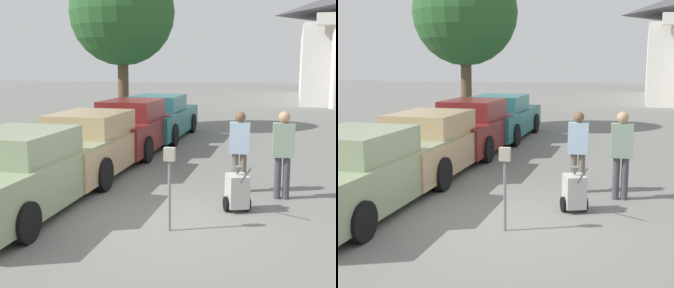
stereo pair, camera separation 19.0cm
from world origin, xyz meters
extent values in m
plane|color=slate|center=(0.00, 0.00, 0.00)|extent=(120.00, 120.00, 0.00)
cube|color=gray|center=(-2.76, 0.12, 0.60)|extent=(1.96, 4.91, 0.84)
cube|color=gray|center=(-2.75, -0.07, 1.27)|extent=(1.67, 2.08, 0.50)
cylinder|color=black|center=(-3.69, 1.61, 0.33)|extent=(0.20, 0.65, 0.65)
cylinder|color=black|center=(-1.89, 1.65, 0.33)|extent=(0.20, 0.65, 0.65)
cylinder|color=black|center=(-1.82, -1.37, 0.33)|extent=(0.20, 0.65, 0.65)
cube|color=tan|center=(-2.76, 3.28, 0.59)|extent=(1.91, 5.22, 0.77)
cube|color=tan|center=(-2.75, 3.07, 1.25)|extent=(1.63, 2.21, 0.57)
cylinder|color=black|center=(-3.67, 4.86, 0.37)|extent=(0.20, 0.73, 0.73)
cylinder|color=black|center=(-1.91, 4.90, 0.37)|extent=(0.20, 0.73, 0.73)
cylinder|color=black|center=(-3.60, 1.65, 0.37)|extent=(0.20, 0.73, 0.73)
cylinder|color=black|center=(-1.84, 1.70, 0.37)|extent=(0.20, 0.73, 0.73)
cube|color=maroon|center=(-2.76, 6.26, 0.62)|extent=(1.90, 5.01, 0.84)
cube|color=maroon|center=(-2.75, 6.06, 1.33)|extent=(1.62, 2.13, 0.58)
cylinder|color=black|center=(-3.67, 7.78, 0.37)|extent=(0.20, 0.73, 0.73)
cylinder|color=black|center=(-1.92, 7.82, 0.37)|extent=(0.20, 0.73, 0.73)
cylinder|color=black|center=(-3.59, 4.70, 0.37)|extent=(0.20, 0.73, 0.73)
cylinder|color=black|center=(-1.84, 4.74, 0.37)|extent=(0.20, 0.73, 0.73)
cube|color=#23666B|center=(-2.76, 9.07, 0.61)|extent=(2.04, 5.28, 0.82)
cube|color=#23666B|center=(-2.75, 8.86, 1.30)|extent=(1.74, 2.24, 0.55)
cylinder|color=black|center=(-3.73, 10.67, 0.37)|extent=(0.20, 0.74, 0.74)
cylinder|color=black|center=(-1.85, 10.71, 0.37)|extent=(0.20, 0.74, 0.74)
cylinder|color=black|center=(-3.66, 7.42, 0.37)|extent=(0.20, 0.74, 0.74)
cylinder|color=black|center=(-1.78, 7.47, 0.37)|extent=(0.20, 0.74, 0.74)
cylinder|color=slate|center=(0.14, -0.28, 0.58)|extent=(0.05, 0.05, 1.17)
cube|color=gray|center=(0.14, -0.28, 1.28)|extent=(0.18, 0.09, 0.22)
cylinder|color=#665B4C|center=(1.04, 2.41, 0.42)|extent=(0.14, 0.14, 0.83)
cylinder|color=#665B4C|center=(0.87, 2.39, 0.42)|extent=(0.14, 0.14, 0.83)
cube|color=#99B2CC|center=(0.95, 2.40, 1.16)|extent=(0.43, 0.25, 0.66)
sphere|color=brown|center=(0.95, 2.40, 1.61)|extent=(0.23, 0.23, 0.23)
cylinder|color=#3F3F47|center=(1.94, 2.11, 0.43)|extent=(0.14, 0.14, 0.86)
cylinder|color=#3F3F47|center=(1.77, 2.09, 0.43)|extent=(0.14, 0.14, 0.86)
cube|color=gray|center=(1.85, 2.10, 1.20)|extent=(0.44, 0.26, 0.68)
sphere|color=tan|center=(1.85, 2.10, 1.66)|extent=(0.23, 0.23, 0.23)
cube|color=#B2B2AD|center=(1.08, 1.07, 0.38)|extent=(0.51, 0.55, 0.60)
cone|color=#59595B|center=(1.08, 1.07, 0.76)|extent=(0.18, 0.18, 0.16)
cylinder|color=#4C4C4C|center=(1.27, 0.64, 0.78)|extent=(0.26, 0.55, 0.43)
cylinder|color=black|center=(0.89, 0.99, 0.14)|extent=(0.16, 0.28, 0.28)
cylinder|color=black|center=(1.27, 1.15, 0.14)|extent=(0.16, 0.28, 0.28)
cylinder|color=brown|center=(-4.83, 10.91, 1.47)|extent=(0.44, 0.44, 2.94)
sphere|color=#285628|center=(-4.83, 10.91, 4.74)|extent=(4.24, 4.24, 4.24)
camera|label=1|loc=(2.04, -7.34, 2.70)|focal=50.00mm
camera|label=2|loc=(2.22, -7.29, 2.70)|focal=50.00mm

